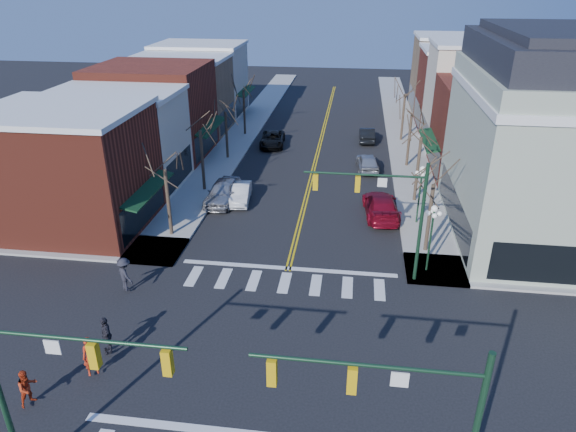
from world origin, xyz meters
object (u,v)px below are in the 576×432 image
at_px(car_right_mid, 367,162).
at_px(car_left_far, 272,139).
at_px(pedestrian_dark_b, 125,274).
at_px(lamppost_corner, 432,227).
at_px(pedestrian_red_a, 91,356).
at_px(pedestrian_red_b, 27,387).
at_px(victorian_corner, 563,140).
at_px(lamppost_midblock, 421,185).
at_px(pedestrian_dark_a, 106,335).
at_px(car_right_far, 367,135).
at_px(car_left_near, 223,192).
at_px(car_left_mid, 240,193).
at_px(car_right_near, 381,206).

bearing_deg(car_right_mid, car_left_far, -38.14).
height_order(car_right_mid, pedestrian_dark_b, pedestrian_dark_b).
relative_size(lamppost_corner, car_left_far, 0.86).
height_order(car_left_far, pedestrian_red_a, pedestrian_red_a).
distance_m(car_right_mid, pedestrian_red_b, 33.00).
relative_size(victorian_corner, lamppost_midblock, 3.29).
bearing_deg(pedestrian_red_a, lamppost_midblock, 10.40).
height_order(lamppost_midblock, pedestrian_red_a, lamppost_midblock).
xyz_separation_m(pedestrian_red_a, pedestrian_dark_a, (0.00, 1.49, -0.00)).
bearing_deg(pedestrian_red_b, car_right_far, 8.83).
bearing_deg(pedestrian_dark_b, lamppost_corner, -126.54).
distance_m(car_left_near, pedestrian_dark_b, 13.03).
bearing_deg(car_left_mid, car_left_far, 83.16).
xyz_separation_m(victorian_corner, pedestrian_dark_b, (-25.08, -10.37, -5.52)).
bearing_deg(pedestrian_red_a, car_right_mid, 28.77).
height_order(pedestrian_red_a, pedestrian_dark_b, pedestrian_dark_b).
distance_m(car_right_near, pedestrian_red_b, 25.13).
distance_m(lamppost_midblock, pedestrian_dark_a, 22.27).
relative_size(car_left_far, pedestrian_red_b, 3.03).
xyz_separation_m(victorian_corner, lamppost_corner, (-8.30, -6.00, -3.70)).
bearing_deg(lamppost_midblock, car_right_mid, 107.76).
relative_size(car_left_mid, pedestrian_red_b, 2.50).
height_order(lamppost_corner, car_right_mid, lamppost_corner).
relative_size(car_left_near, car_left_mid, 1.22).
xyz_separation_m(car_left_far, car_right_near, (10.51, -15.57, 0.12)).
bearing_deg(car_right_far, car_left_near, 55.91).
bearing_deg(pedestrian_dark_b, car_left_far, -58.98).
bearing_deg(victorian_corner, car_left_near, 173.86).
bearing_deg(car_right_near, car_left_far, -61.39).
bearing_deg(car_left_near, lamppost_corner, -27.33).
bearing_deg(pedestrian_red_a, victorian_corner, -2.52).
relative_size(car_left_near, car_right_near, 0.89).
relative_size(car_right_far, pedestrian_dark_a, 2.31).
relative_size(car_left_near, car_left_far, 1.00).
bearing_deg(car_left_mid, car_right_far, 54.33).
distance_m(victorian_corner, car_left_mid, 22.49).
height_order(lamppost_corner, car_left_mid, lamppost_corner).
bearing_deg(car_right_far, pedestrian_dark_b, 64.53).
bearing_deg(car_right_mid, pedestrian_red_a, 60.31).
bearing_deg(car_left_far, pedestrian_red_a, -98.55).
relative_size(victorian_corner, car_right_near, 2.52).
xyz_separation_m(victorian_corner, car_left_far, (-21.30, 17.08, -5.96)).
distance_m(car_right_near, car_right_far, 18.44).
xyz_separation_m(car_left_near, pedestrian_dark_b, (-2.27, -12.83, 0.28)).
bearing_deg(car_right_near, car_left_near, -9.92).
bearing_deg(car_right_near, car_right_mid, -89.99).
distance_m(car_left_near, pedestrian_red_b, 21.47).
bearing_deg(car_right_far, lamppost_midblock, 98.28).
height_order(victorian_corner, car_right_mid, victorian_corner).
distance_m(lamppost_corner, pedestrian_red_b, 21.59).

